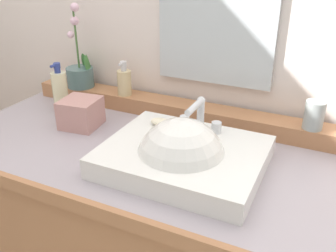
{
  "coord_description": "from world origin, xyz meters",
  "views": [
    {
      "loc": [
        0.49,
        -0.94,
        1.45
      ],
      "look_at": [
        0.05,
        -0.02,
        0.96
      ],
      "focal_mm": 39.44,
      "sensor_mm": 36.0,
      "label": 1
    }
  ],
  "objects_px": {
    "soap_bar": "(161,122)",
    "tumbler_cup": "(314,115)",
    "potted_plant": "(80,71)",
    "tissue_box": "(81,113)",
    "sink_basin": "(182,160)",
    "lotion_bottle": "(60,92)",
    "soap_dispenser": "(124,82)"
  },
  "relations": [
    {
      "from": "potted_plant",
      "to": "soap_dispenser",
      "type": "xyz_separation_m",
      "value": [
        0.22,
        -0.01,
        -0.01
      ]
    },
    {
      "from": "tumbler_cup",
      "to": "soap_dispenser",
      "type": "bearing_deg",
      "value": 179.82
    },
    {
      "from": "tumbler_cup",
      "to": "sink_basin",
      "type": "bearing_deg",
      "value": -136.02
    },
    {
      "from": "soap_dispenser",
      "to": "sink_basin",
      "type": "bearing_deg",
      "value": -39.1
    },
    {
      "from": "tissue_box",
      "to": "soap_bar",
      "type": "bearing_deg",
      "value": 1.49
    },
    {
      "from": "soap_bar",
      "to": "tumbler_cup",
      "type": "distance_m",
      "value": 0.5
    },
    {
      "from": "soap_dispenser",
      "to": "tissue_box",
      "type": "distance_m",
      "value": 0.23
    },
    {
      "from": "potted_plant",
      "to": "tumbler_cup",
      "type": "relative_size",
      "value": 3.67
    },
    {
      "from": "soap_dispenser",
      "to": "lotion_bottle",
      "type": "xyz_separation_m",
      "value": [
        -0.21,
        -0.14,
        -0.03
      ]
    },
    {
      "from": "potted_plant",
      "to": "tissue_box",
      "type": "relative_size",
      "value": 2.67
    },
    {
      "from": "potted_plant",
      "to": "tissue_box",
      "type": "bearing_deg",
      "value": -53.25
    },
    {
      "from": "potted_plant",
      "to": "soap_dispenser",
      "type": "distance_m",
      "value": 0.22
    },
    {
      "from": "potted_plant",
      "to": "lotion_bottle",
      "type": "bearing_deg",
      "value": -84.1
    },
    {
      "from": "soap_bar",
      "to": "tissue_box",
      "type": "bearing_deg",
      "value": -178.51
    },
    {
      "from": "potted_plant",
      "to": "soap_dispenser",
      "type": "relative_size",
      "value": 2.52
    },
    {
      "from": "sink_basin",
      "to": "potted_plant",
      "type": "bearing_deg",
      "value": 152.14
    },
    {
      "from": "soap_dispenser",
      "to": "tumbler_cup",
      "type": "distance_m",
      "value": 0.72
    },
    {
      "from": "soap_bar",
      "to": "potted_plant",
      "type": "height_order",
      "value": "potted_plant"
    },
    {
      "from": "sink_basin",
      "to": "soap_dispenser",
      "type": "xyz_separation_m",
      "value": [
        -0.39,
        0.32,
        0.09
      ]
    },
    {
      "from": "sink_basin",
      "to": "soap_bar",
      "type": "height_order",
      "value": "sink_basin"
    },
    {
      "from": "soap_bar",
      "to": "lotion_bottle",
      "type": "distance_m",
      "value": 0.47
    },
    {
      "from": "tumbler_cup",
      "to": "tissue_box",
      "type": "height_order",
      "value": "tumbler_cup"
    },
    {
      "from": "soap_bar",
      "to": "tumbler_cup",
      "type": "bearing_deg",
      "value": 23.64
    },
    {
      "from": "soap_dispenser",
      "to": "lotion_bottle",
      "type": "distance_m",
      "value": 0.25
    },
    {
      "from": "sink_basin",
      "to": "lotion_bottle",
      "type": "relative_size",
      "value": 2.29
    },
    {
      "from": "sink_basin",
      "to": "soap_bar",
      "type": "distance_m",
      "value": 0.18
    },
    {
      "from": "potted_plant",
      "to": "sink_basin",
      "type": "bearing_deg",
      "value": -27.86
    },
    {
      "from": "potted_plant",
      "to": "tumbler_cup",
      "type": "height_order",
      "value": "potted_plant"
    },
    {
      "from": "tissue_box",
      "to": "soap_dispenser",
      "type": "bearing_deg",
      "value": 73.96
    },
    {
      "from": "soap_bar",
      "to": "lotion_bottle",
      "type": "relative_size",
      "value": 0.34
    },
    {
      "from": "potted_plant",
      "to": "tissue_box",
      "type": "distance_m",
      "value": 0.28
    },
    {
      "from": "soap_bar",
      "to": "tissue_box",
      "type": "distance_m",
      "value": 0.32
    }
  ]
}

